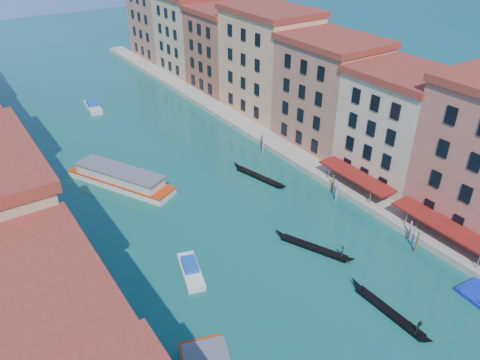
% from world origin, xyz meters
% --- Properties ---
extents(right_bank_palazzos, '(12.80, 128.40, 21.00)m').
position_xyz_m(right_bank_palazzos, '(30.00, 65.00, 9.75)').
color(right_bank_palazzos, '#A04A30').
rests_on(right_bank_palazzos, ground).
extents(quay, '(4.00, 140.00, 1.00)m').
position_xyz_m(quay, '(22.00, 65.00, 0.50)').
color(quay, gray).
rests_on(quay, ground).
extents(restaurant_awnings, '(3.20, 44.55, 3.12)m').
position_xyz_m(restaurant_awnings, '(22.19, 23.00, 2.99)').
color(restaurant_awnings, maroon).
rests_on(restaurant_awnings, ground).
extents(mooring_poles_right, '(1.44, 54.24, 3.20)m').
position_xyz_m(mooring_poles_right, '(19.10, 28.80, 1.30)').
color(mooring_poles_right, brown).
rests_on(mooring_poles_right, ground).
extents(vaporetto_far, '(11.90, 17.89, 2.68)m').
position_xyz_m(vaporetto_far, '(-5.78, 60.73, 1.21)').
color(vaporetto_far, silver).
rests_on(vaporetto_far, ground).
extents(gondola_fore, '(5.51, 10.74, 2.28)m').
position_xyz_m(gondola_fore, '(8.36, 32.38, 0.38)').
color(gondola_fore, black).
rests_on(gondola_fore, ground).
extents(gondola_right, '(1.14, 11.26, 2.25)m').
position_xyz_m(gondola_right, '(7.77, 19.64, 0.43)').
color(gondola_right, black).
rests_on(gondola_right, ground).
extents(gondola_far, '(3.54, 11.27, 1.62)m').
position_xyz_m(gondola_far, '(13.00, 50.71, 0.33)').
color(gondola_far, black).
rests_on(gondola_far, ground).
extents(motorboat_mid, '(3.77, 6.82, 1.35)m').
position_xyz_m(motorboat_mid, '(-6.57, 37.07, 0.52)').
color(motorboat_mid, silver).
rests_on(motorboat_mid, ground).
extents(motorboat_far, '(3.27, 7.92, 1.59)m').
position_xyz_m(motorboat_far, '(0.98, 93.60, 0.62)').
color(motorboat_far, silver).
rests_on(motorboat_far, ground).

